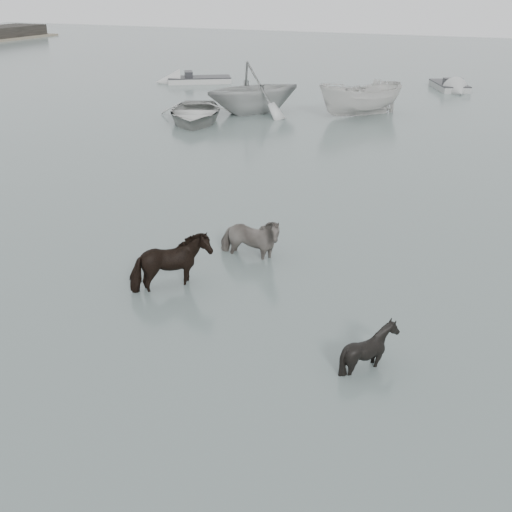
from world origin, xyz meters
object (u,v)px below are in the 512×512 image
at_px(pony_pinto, 249,230).
at_px(pony_dark, 172,259).
at_px(rowboat_lead, 194,110).
at_px(pony_black, 370,339).

relative_size(pony_pinto, pony_dark, 1.15).
bearing_deg(pony_pinto, rowboat_lead, 32.13).
bearing_deg(pony_black, pony_dark, 64.47).
xyz_separation_m(pony_pinto, pony_dark, (-0.86, -2.28, 0.02)).
bearing_deg(rowboat_lead, pony_dark, -86.43).
xyz_separation_m(pony_pinto, pony_black, (3.89, -3.59, -0.17)).
distance_m(pony_pinto, rowboat_lead, 16.52).
xyz_separation_m(pony_pinto, rowboat_lead, (-8.95, 13.88, -0.19)).
xyz_separation_m(pony_dark, rowboat_lead, (-8.10, 16.16, -0.21)).
bearing_deg(pony_dark, pony_black, -88.60).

